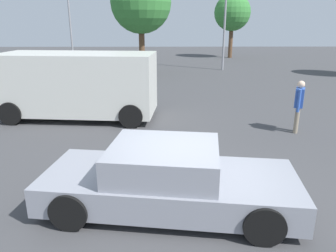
# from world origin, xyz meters

# --- Properties ---
(ground_plane) EXTENTS (80.00, 80.00, 0.00)m
(ground_plane) POSITION_xyz_m (0.00, 0.00, 0.00)
(ground_plane) COLOR #424244
(sedan_foreground) EXTENTS (4.63, 2.36, 1.18)m
(sedan_foreground) POSITION_xyz_m (-0.30, -0.21, 0.55)
(sedan_foreground) COLOR gray
(sedan_foreground) RESTS_ON ground_plane
(van_white) EXTENTS (5.32, 2.66, 2.22)m
(van_white) POSITION_xyz_m (-3.27, 5.61, 1.20)
(van_white) COLOR silver
(van_white) RESTS_ON ground_plane
(pedestrian) EXTENTS (0.39, 0.53, 1.58)m
(pedestrian) POSITION_xyz_m (3.64, 3.90, 0.93)
(pedestrian) COLOR gray
(pedestrian) RESTS_ON ground_plane
(light_post_near) EXTENTS (0.44, 0.44, 6.71)m
(light_post_near) POSITION_xyz_m (-7.43, 20.33, 4.53)
(light_post_near) COLOR gray
(light_post_near) RESTS_ON ground_plane
(tree_back_left) EXTENTS (3.80, 3.80, 6.28)m
(tree_back_left) POSITION_xyz_m (-1.77, 16.14, 4.36)
(tree_back_left) COLOR brown
(tree_back_left) RESTS_ON ground_plane
(tree_far_right) EXTENTS (3.28, 3.28, 5.69)m
(tree_far_right) POSITION_xyz_m (5.90, 25.51, 4.02)
(tree_far_right) COLOR brown
(tree_far_right) RESTS_ON ground_plane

